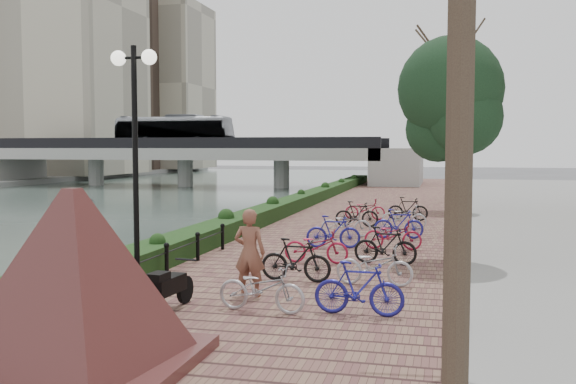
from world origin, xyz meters
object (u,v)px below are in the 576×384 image
(granite_monument, at_px, (74,279))
(pedestrian, at_px, (250,252))
(motorcycle, at_px, (170,287))
(lamppost, at_px, (135,117))
(boat, at_px, (74,200))

(granite_monument, height_order, pedestrian, granite_monument)
(pedestrian, bearing_deg, motorcycle, 54.58)
(lamppost, xyz_separation_m, boat, (-15.53, 22.19, -3.81))
(motorcycle, xyz_separation_m, boat, (-16.85, 23.46, -0.55))
(lamppost, bearing_deg, motorcycle, -43.91)
(lamppost, relative_size, pedestrian, 2.85)
(granite_monument, bearing_deg, motorcycle, 92.00)
(granite_monument, distance_m, motorcycle, 3.47)
(granite_monument, xyz_separation_m, boat, (-16.97, 26.83, -1.38))
(lamppost, relative_size, motorcycle, 3.57)
(lamppost, height_order, pedestrian, lamppost)
(lamppost, relative_size, boat, 1.40)
(pedestrian, bearing_deg, lamppost, 6.45)
(motorcycle, height_order, pedestrian, pedestrian)
(boat, bearing_deg, lamppost, -90.62)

